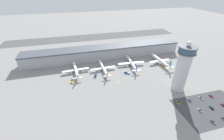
% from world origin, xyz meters
% --- Properties ---
extents(ground_plane, '(1000.00, 1000.00, 0.00)m').
position_xyz_m(ground_plane, '(0.00, 0.00, 0.00)').
color(ground_plane, gray).
extents(terminal_building, '(235.93, 25.00, 17.62)m').
position_xyz_m(terminal_building, '(0.00, 70.00, 8.91)').
color(terminal_building, '#B2B2B7').
rests_on(terminal_building, ground).
extents(runway_strip, '(353.90, 44.00, 0.01)m').
position_xyz_m(runway_strip, '(0.00, 173.56, 0.00)').
color(runway_strip, '#515154').
rests_on(runway_strip, ground).
extents(control_tower, '(17.53, 17.53, 54.20)m').
position_xyz_m(control_tower, '(58.71, -28.43, 26.49)').
color(control_tower, silver).
rests_on(control_tower, ground).
extents(parking_lot_surface, '(64.00, 40.00, 0.01)m').
position_xyz_m(parking_lot_surface, '(71.42, -62.25, 0.00)').
color(parking_lot_surface, '#424247').
rests_on(parking_lot_surface, ground).
extents(airplane_gate_alpha, '(34.41, 41.89, 12.04)m').
position_xyz_m(airplane_gate_alpha, '(-46.02, 34.68, 3.97)').
color(airplane_gate_alpha, white).
rests_on(airplane_gate_alpha, ground).
extents(airplane_gate_bravo, '(33.19, 41.74, 11.03)m').
position_xyz_m(airplane_gate_bravo, '(-11.05, 30.70, 3.65)').
color(airplane_gate_bravo, white).
rests_on(airplane_gate_bravo, ground).
extents(airplane_gate_charlie, '(36.98, 44.36, 12.06)m').
position_xyz_m(airplane_gate_charlie, '(29.62, 33.91, 4.20)').
color(airplane_gate_charlie, silver).
rests_on(airplane_gate_charlie, ground).
extents(airplane_gate_delta, '(31.27, 45.43, 14.24)m').
position_xyz_m(airplane_gate_delta, '(71.40, 29.22, 4.57)').
color(airplane_gate_delta, white).
rests_on(airplane_gate_delta, ground).
extents(service_truck_catering, '(4.86, 7.96, 2.98)m').
position_xyz_m(service_truck_catering, '(-23.24, 19.29, 1.04)').
color(service_truck_catering, black).
rests_on(service_truck_catering, ground).
extents(service_truck_fuel, '(7.63, 7.90, 2.56)m').
position_xyz_m(service_truck_fuel, '(72.42, 18.90, 0.88)').
color(service_truck_fuel, black).
rests_on(service_truck_fuel, ground).
extents(service_truck_baggage, '(7.00, 7.55, 2.73)m').
position_xyz_m(service_truck_baggage, '(16.75, 16.37, 0.94)').
color(service_truck_baggage, black).
rests_on(service_truck_baggage, ground).
extents(service_truck_water, '(3.95, 7.63, 2.58)m').
position_xyz_m(service_truck_water, '(-51.76, 15.27, 0.89)').
color(service_truck_water, black).
rests_on(service_truck_water, ground).
extents(car_white_wagon, '(2.07, 4.48, 1.42)m').
position_xyz_m(car_white_wagon, '(58.97, -75.75, 0.55)').
color(car_white_wagon, black).
rests_on(car_white_wagon, ground).
extents(car_red_hatchback, '(1.78, 4.51, 1.40)m').
position_xyz_m(car_red_hatchback, '(71.07, -62.45, 0.54)').
color(car_red_hatchback, black).
rests_on(car_red_hatchback, ground).
extents(car_silver_sedan, '(1.87, 4.40, 1.55)m').
position_xyz_m(car_silver_sedan, '(58.31, -62.37, 0.60)').
color(car_silver_sedan, black).
rests_on(car_silver_sedan, ground).
extents(car_blue_compact, '(1.85, 4.75, 1.56)m').
position_xyz_m(car_blue_compact, '(71.01, -75.64, 0.61)').
color(car_blue_compact, black).
rests_on(car_blue_compact, ground).
extents(car_navy_sedan, '(1.74, 4.30, 1.46)m').
position_xyz_m(car_navy_sedan, '(58.59, -48.55, 0.56)').
color(car_navy_sedan, black).
rests_on(car_navy_sedan, ground).
extents(car_yellow_taxi, '(1.93, 4.55, 1.41)m').
position_xyz_m(car_yellow_taxi, '(83.96, -48.82, 0.54)').
color(car_yellow_taxi, black).
rests_on(car_yellow_taxi, ground).
extents(car_black_suv, '(1.75, 4.44, 1.58)m').
position_xyz_m(car_black_suv, '(71.99, -48.59, 0.61)').
color(car_black_suv, black).
rests_on(car_black_suv, ground).
extents(car_maroon_suv, '(1.83, 4.06, 1.60)m').
position_xyz_m(car_maroon_suv, '(45.53, -48.36, 0.62)').
color(car_maroon_suv, black).
rests_on(car_maroon_suv, ground).
extents(car_green_van, '(1.82, 4.63, 1.56)m').
position_xyz_m(car_green_van, '(84.61, -62.38, 0.60)').
color(car_green_van, black).
rests_on(car_green_van, ground).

